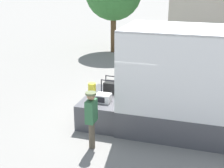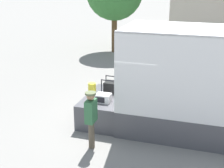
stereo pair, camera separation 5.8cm
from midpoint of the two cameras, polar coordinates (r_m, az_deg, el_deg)
ground_plane at (r=11.04m, az=2.42°, el=-6.83°), size 160.00×160.00×0.00m
tailgate_deck at (r=11.04m, az=-1.02°, el=-4.34°), size 1.38×2.35×0.87m
microwave at (r=10.36m, az=-1.44°, el=-2.56°), size 0.49×0.40×0.28m
portable_generator at (r=11.20m, az=0.29°, el=-0.52°), size 0.67×0.54×0.53m
orange_bucket at (r=11.00m, az=-3.52°, el=-0.87°), size 0.28×0.28×0.42m
worker_person at (r=8.99m, az=-3.67°, el=-5.55°), size 0.32×0.44×1.75m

